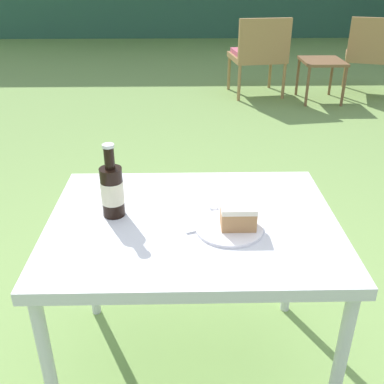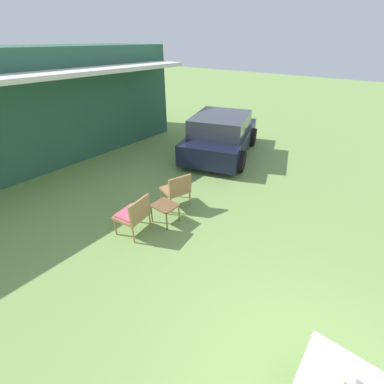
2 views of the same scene
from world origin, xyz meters
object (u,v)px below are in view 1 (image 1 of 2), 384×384
cola_bottle_near (112,190)px  garden_side_table (322,65)px  wicker_chair_plain (373,52)px  cake_on_plate (234,221)px  wicker_chair_cushioned (259,52)px  patio_table (193,236)px

cola_bottle_near → garden_side_table: bearing=64.4°
wicker_chair_plain → cake_on_plate: size_ratio=4.07×
wicker_chair_cushioned → wicker_chair_plain: same height
wicker_chair_cushioned → cake_on_plate: (-0.72, -4.06, 0.22)m
wicker_chair_plain → wicker_chair_cushioned: bearing=17.6°
patio_table → cola_bottle_near: bearing=171.8°
patio_table → cola_bottle_near: cola_bottle_near is taller
cake_on_plate → cola_bottle_near: 0.41m
garden_side_table → cola_bottle_near: size_ratio=2.04×
garden_side_table → wicker_chair_plain: bearing=17.9°
garden_side_table → wicker_chair_cushioned: bearing=161.7°
cake_on_plate → patio_table: bearing=154.0°
cake_on_plate → garden_side_table: bearing=70.0°
garden_side_table → cola_bottle_near: cola_bottle_near is taller
wicker_chair_plain → cola_bottle_near: cola_bottle_near is taller
wicker_chair_plain → cola_bottle_near: 4.63m
garden_side_table → patio_table: (-1.53, -3.77, 0.22)m
wicker_chair_plain → cola_bottle_near: size_ratio=3.51×
wicker_chair_cushioned → patio_table: (-0.85, -4.00, 0.12)m
patio_table → cola_bottle_near: 0.31m
garden_side_table → patio_table: size_ratio=0.54×
wicker_chair_plain → patio_table: bearing=80.0°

